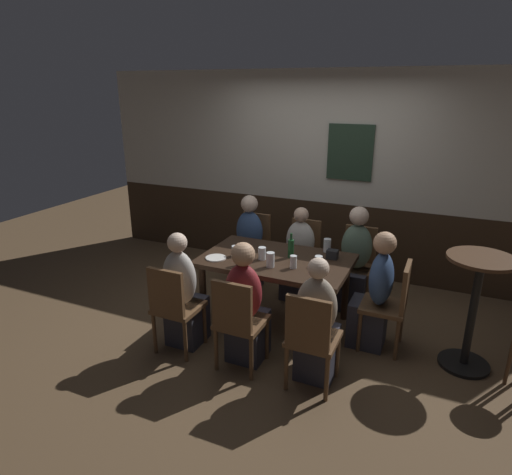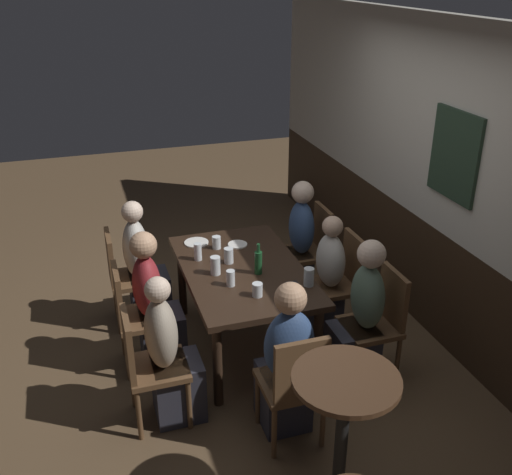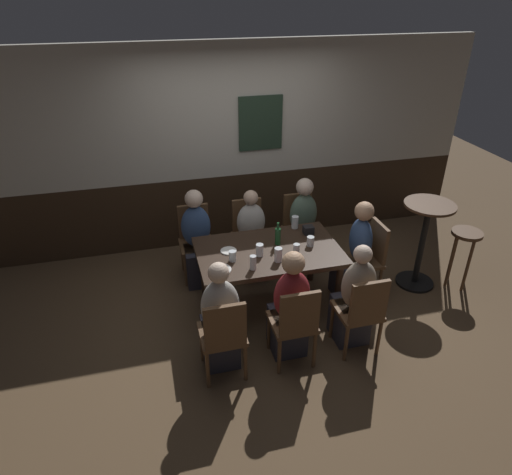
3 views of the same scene
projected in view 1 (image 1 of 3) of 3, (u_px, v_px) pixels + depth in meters
ground_plane at (275, 323)px, 4.69m from camera, size 12.00×12.00×0.00m
wall_back at (324, 175)px, 5.69m from camera, size 6.40×0.13×2.60m
dining_table at (276, 266)px, 4.48m from camera, size 1.49×0.93×0.74m
chair_right_far at (357, 261)px, 5.03m from camera, size 0.40×0.40×0.88m
chair_mid_far at (303, 252)px, 5.29m from camera, size 0.40×0.40×0.88m
chair_right_near at (311, 336)px, 3.51m from camera, size 0.40×0.40×0.88m
chair_mid_near at (238, 319)px, 3.77m from camera, size 0.40×0.40×0.88m
chair_left_near at (174, 305)px, 4.02m from camera, size 0.40×0.40×0.88m
chair_left_far at (253, 245)px, 5.54m from camera, size 0.40×0.40×0.88m
chair_head_east at (392, 302)px, 4.08m from camera, size 0.40×0.40×0.88m
person_right_far at (354, 266)px, 4.89m from camera, size 0.34×0.37×1.16m
person_mid_far at (298, 261)px, 5.16m from camera, size 0.34×0.37×1.08m
person_right_near at (317, 329)px, 3.66m from camera, size 0.34×0.37×1.13m
person_mid_near at (246, 311)px, 3.91m from camera, size 0.34×0.37×1.16m
person_left_near at (184, 298)px, 4.17m from camera, size 0.34×0.37×1.15m
person_left_far at (248, 249)px, 5.40m from camera, size 0.34×0.37×1.16m
person_head_east at (374, 299)px, 4.14m from camera, size 0.37×0.34×1.16m
pint_glass_pale at (293, 262)px, 4.19m from camera, size 0.07×0.07×0.13m
beer_glass_tall at (241, 259)px, 4.26m from camera, size 0.06×0.06×0.15m
tumbler_short at (262, 254)px, 4.40m from camera, size 0.08×0.08×0.13m
tumbler_water at (318, 262)px, 4.24m from camera, size 0.08×0.08×0.10m
pint_glass_amber at (270, 261)px, 4.22m from camera, size 0.08×0.08×0.15m
pint_glass_stout at (327, 246)px, 4.60m from camera, size 0.08×0.08×0.14m
beer_glass_half at (235, 252)px, 4.49m from camera, size 0.07×0.07×0.11m
beer_bottle_green at (291, 248)px, 4.44m from camera, size 0.06×0.06×0.25m
plate_white_large at (216, 258)px, 4.44m from camera, size 0.21×0.21×0.01m
plate_white_small at (243, 249)px, 4.67m from camera, size 0.17×0.17×0.01m
condiment_caddy at (332, 254)px, 4.43m from camera, size 0.11×0.09×0.09m
side_bar_table at (474, 304)px, 3.78m from camera, size 0.56×0.56×1.05m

